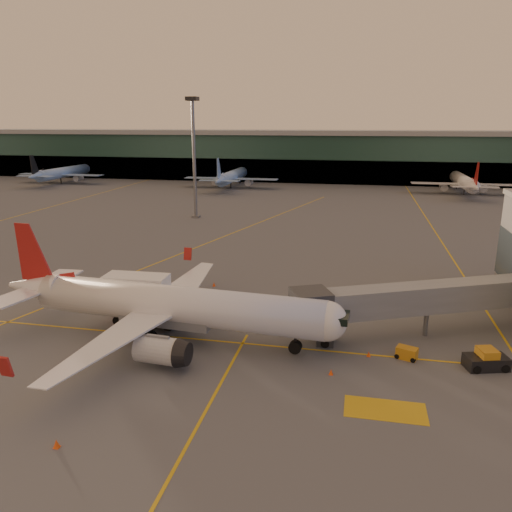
% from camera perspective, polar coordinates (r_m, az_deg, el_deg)
% --- Properties ---
extents(ground, '(600.00, 600.00, 0.00)m').
position_cam_1_polar(ground, '(45.86, -9.24, -11.88)').
color(ground, '#4C4F54').
rests_on(ground, ground).
extents(taxi_markings, '(100.12, 173.00, 0.01)m').
position_cam_1_polar(taxi_markings, '(87.96, -3.45, 1.54)').
color(taxi_markings, gold).
rests_on(taxi_markings, ground).
extents(terminal, '(400.00, 20.00, 17.60)m').
position_cam_1_polar(terminal, '(180.79, 7.04, 11.28)').
color(terminal, '#19382D').
rests_on(terminal, ground).
extents(mast_west_near, '(2.40, 2.40, 25.60)m').
position_cam_1_polar(mast_west_near, '(109.94, -7.12, 12.02)').
color(mast_west_near, slate).
rests_on(mast_west_near, ground).
extents(distant_aircraft_row, '(290.00, 34.00, 13.00)m').
position_cam_1_polar(distant_aircraft_row, '(161.46, -1.32, 7.81)').
color(distant_aircraft_row, '#81A6D9').
rests_on(distant_aircraft_row, ground).
extents(main_airplane, '(35.58, 32.08, 10.73)m').
position_cam_1_polar(main_airplane, '(49.10, -10.25, -5.61)').
color(main_airplane, white).
rests_on(main_airplane, ground).
extents(jet_bridge, '(27.12, 14.52, 5.48)m').
position_cam_1_polar(jet_bridge, '(52.78, 20.33, -4.56)').
color(jet_bridge, slate).
rests_on(jet_bridge, ground).
extents(catering_truck, '(6.72, 3.18, 5.15)m').
position_cam_1_polar(catering_truck, '(54.17, -13.36, -4.42)').
color(catering_truck, maroon).
rests_on(catering_truck, ground).
extents(gpu_cart, '(2.11, 1.68, 1.08)m').
position_cam_1_polar(gpu_cart, '(47.64, 16.84, -10.59)').
color(gpu_cart, '#C27F18').
rests_on(gpu_cart, ground).
extents(pushback_tug, '(3.93, 2.78, 1.83)m').
position_cam_1_polar(pushback_tug, '(48.22, 24.85, -10.79)').
color(pushback_tug, black).
rests_on(pushback_tug, ground).
extents(cone_nose, '(0.38, 0.38, 0.48)m').
position_cam_1_polar(cone_nose, '(47.32, 12.75, -10.87)').
color(cone_nose, '#FF4E0D').
rests_on(cone_nose, ground).
extents(cone_wing_right, '(0.45, 0.45, 0.58)m').
position_cam_1_polar(cone_wing_right, '(37.27, -21.84, -19.29)').
color(cone_wing_right, '#FF4E0D').
rests_on(cone_wing_right, ground).
extents(cone_wing_left, '(0.41, 0.41, 0.52)m').
position_cam_1_polar(cone_wing_left, '(64.92, -4.82, -3.25)').
color(cone_wing_left, '#FF4E0D').
rests_on(cone_wing_left, ground).
extents(cone_fwd, '(0.38, 0.38, 0.49)m').
position_cam_1_polar(cone_fwd, '(43.65, 8.57, -12.98)').
color(cone_fwd, '#FF4E0D').
rests_on(cone_fwd, ground).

